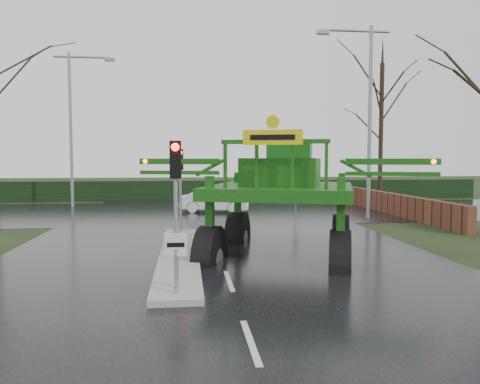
{
  "coord_description": "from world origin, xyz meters",
  "views": [
    {
      "loc": [
        -1.06,
        -11.66,
        3.11
      ],
      "look_at": [
        0.75,
        4.08,
        2.0
      ],
      "focal_mm": 35.0,
      "sensor_mm": 36.0,
      "label": 1
    }
  ],
  "objects": [
    {
      "name": "white_sedan",
      "position": [
        0.58,
        15.68,
        0.0
      ],
      "size": [
        4.18,
        2.01,
        1.32
      ],
      "primitive_type": "imported",
      "rotation": [
        0.0,
        0.0,
        1.41
      ],
      "color": "white",
      "rests_on": "ground"
    },
    {
      "name": "road_cross",
      "position": [
        0.0,
        16.0,
        0.01
      ],
      "size": [
        80.0,
        12.0,
        0.02
      ],
      "primitive_type": "cube",
      "color": "black",
      "rests_on": "ground"
    },
    {
      "name": "crop_sprayer",
      "position": [
        -0.27,
        2.74,
        2.58
      ],
      "size": [
        9.3,
        7.21,
        5.46
      ],
      "rotation": [
        0.0,
        0.0,
        -0.33
      ],
      "color": "black",
      "rests_on": "ground"
    },
    {
      "name": "traffic_signal_far",
      "position": [
        6.5,
        20.01,
        2.59
      ],
      "size": [
        0.26,
        0.33,
        3.52
      ],
      "rotation": [
        0.0,
        0.0,
        3.14
      ],
      "color": "gray",
      "rests_on": "ground"
    },
    {
      "name": "keep_left_sign",
      "position": [
        -1.3,
        -1.5,
        1.06
      ],
      "size": [
        0.5,
        0.07,
        1.35
      ],
      "color": "gray",
      "rests_on": "ground"
    },
    {
      "name": "street_light_left_far",
      "position": [
        -8.19,
        20.0,
        5.99
      ],
      "size": [
        3.85,
        0.3,
        10.0
      ],
      "color": "gray",
      "rests_on": "ground"
    },
    {
      "name": "hedge_row",
      "position": [
        0.0,
        24.0,
        0.75
      ],
      "size": [
        44.0,
        0.9,
        1.5
      ],
      "primitive_type": "cube",
      "color": "black",
      "rests_on": "ground"
    },
    {
      "name": "ground",
      "position": [
        0.0,
        0.0,
        0.0
      ],
      "size": [
        140.0,
        140.0,
        0.0
      ],
      "primitive_type": "plane",
      "color": "black",
      "rests_on": "ground"
    },
    {
      "name": "brick_wall",
      "position": [
        10.5,
        16.0,
        0.6
      ],
      "size": [
        0.4,
        20.0,
        1.2
      ],
      "primitive_type": "cube",
      "color": "#592D1E",
      "rests_on": "ground"
    },
    {
      "name": "street_light_right",
      "position": [
        8.19,
        12.0,
        5.99
      ],
      "size": [
        3.85,
        0.3,
        10.0
      ],
      "color": "gray",
      "rests_on": "ground"
    },
    {
      "name": "traffic_signal_near",
      "position": [
        -1.3,
        -1.01,
        2.59
      ],
      "size": [
        0.26,
        0.33,
        3.52
      ],
      "color": "gray",
      "rests_on": "ground"
    },
    {
      "name": "median_island",
      "position": [
        -1.3,
        3.0,
        0.09
      ],
      "size": [
        1.2,
        10.0,
        0.16
      ],
      "primitive_type": "cube",
      "color": "gray",
      "rests_on": "ground"
    },
    {
      "name": "tree_right_far",
      "position": [
        13.0,
        21.0,
        6.5
      ],
      "size": [
        7.0,
        7.0,
        12.05
      ],
      "color": "black",
      "rests_on": "ground"
    },
    {
      "name": "traffic_signal_mid",
      "position": [
        -1.3,
        7.49,
        2.59
      ],
      "size": [
        0.26,
        0.33,
        3.52
      ],
      "color": "gray",
      "rests_on": "ground"
    },
    {
      "name": "road_main",
      "position": [
        0.0,
        10.0,
        0.0
      ],
      "size": [
        14.0,
        80.0,
        0.02
      ],
      "primitive_type": "cube",
      "color": "black",
      "rests_on": "ground"
    }
  ]
}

